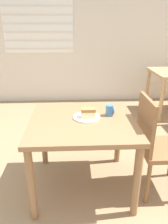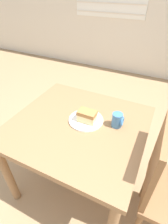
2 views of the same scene
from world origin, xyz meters
name	(u,v)px [view 1 (image 1 of 2)]	position (x,y,z in m)	size (l,w,h in m)	color
ground_plane	(88,222)	(0.00, 0.00, 0.00)	(14.00, 14.00, 0.00)	#997A56
wall_back	(77,27)	(-0.01, 3.03, 1.41)	(10.00, 0.09, 2.80)	beige
dining_table_near	(83,130)	(-0.02, 0.45, 0.60)	(0.92, 0.86, 0.70)	olive
chair_near_window	(157,143)	(0.64, 0.37, 0.50)	(0.42, 0.42, 0.92)	brown
plate	(87,117)	(0.02, 0.49, 0.71)	(0.24, 0.24, 0.01)	white
cake_slice	(88,113)	(0.03, 0.48, 0.76)	(0.13, 0.08, 0.08)	beige
coffee_mug	(110,110)	(0.23, 0.54, 0.75)	(0.08, 0.07, 0.10)	teal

